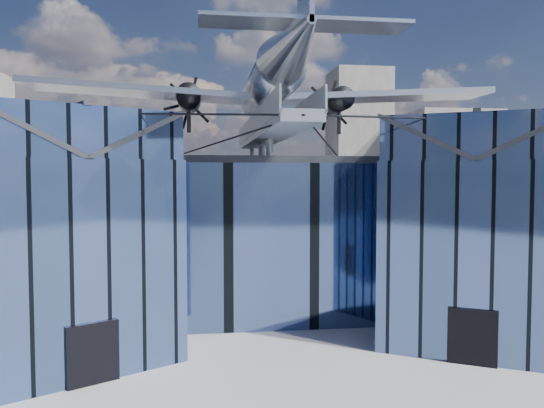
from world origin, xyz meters
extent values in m
plane|color=#949498|center=(0.00, 0.00, 0.00)|extent=(120.00, 120.00, 0.00)
cube|color=#465D8E|center=(0.00, 9.00, 4.75)|extent=(28.00, 14.00, 9.50)
cube|color=#25272D|center=(0.00, 9.00, 9.70)|extent=(28.00, 14.00, 0.40)
cube|color=#465D8E|center=(-10.50, -1.00, 4.75)|extent=(11.79, 11.43, 9.50)
cube|color=#465D8E|center=(-10.50, -1.00, 10.60)|extent=(11.56, 11.20, 2.20)
cube|color=#25272D|center=(-12.45, -2.12, 10.60)|extent=(7.98, 9.23, 2.40)
cube|color=#25272D|center=(-8.55, 0.12, 10.60)|extent=(7.98, 9.23, 2.40)
cube|color=#25272D|center=(-10.50, -1.00, 11.75)|extent=(4.30, 7.10, 0.18)
cube|color=black|center=(-8.48, -4.51, 1.30)|extent=(2.03, 1.32, 2.60)
cube|color=black|center=(-6.60, 1.25, 4.75)|extent=(0.34, 0.34, 9.50)
cube|color=#465D8E|center=(10.50, -1.00, 4.75)|extent=(11.79, 11.43, 9.50)
cube|color=#465D8E|center=(10.50, -1.00, 10.60)|extent=(11.56, 11.20, 2.20)
cube|color=#25272D|center=(8.55, 0.12, 10.60)|extent=(7.98, 9.23, 2.40)
cube|color=#25272D|center=(12.45, -2.12, 10.60)|extent=(7.98, 9.23, 2.40)
cube|color=#25272D|center=(10.50, -1.00, 11.75)|extent=(4.30, 7.10, 0.18)
cube|color=black|center=(8.48, -4.51, 1.30)|extent=(2.03, 1.32, 2.60)
cube|color=black|center=(6.60, 1.25, 4.75)|extent=(0.34, 0.34, 9.50)
cube|color=gray|center=(0.00, 3.50, 11.10)|extent=(1.80, 21.00, 0.50)
cube|color=gray|center=(-0.90, 3.50, 11.75)|extent=(0.08, 21.00, 1.10)
cube|color=gray|center=(0.90, 3.50, 11.75)|extent=(0.08, 21.00, 1.10)
cylinder|color=gray|center=(0.00, 13.00, 10.43)|extent=(0.44, 0.44, 1.35)
cylinder|color=gray|center=(0.00, 7.00, 10.43)|extent=(0.44, 0.44, 1.35)
cylinder|color=gray|center=(0.00, 3.00, 10.43)|extent=(0.44, 0.44, 1.35)
cylinder|color=gray|center=(0.00, 4.00, 12.05)|extent=(0.70, 0.70, 1.40)
cylinder|color=black|center=(-5.25, -4.00, 11.40)|extent=(10.55, 6.08, 0.69)
cylinder|color=black|center=(5.25, -4.00, 11.40)|extent=(10.55, 6.08, 0.69)
cylinder|color=black|center=(-3.00, 1.50, 10.55)|extent=(6.09, 17.04, 1.19)
cylinder|color=black|center=(3.00, 1.50, 10.55)|extent=(6.09, 17.04, 1.19)
cylinder|color=#AEB3BB|center=(0.00, 4.00, 14.00)|extent=(2.50, 11.00, 2.50)
sphere|color=#AEB3BB|center=(0.00, 9.50, 14.00)|extent=(2.50, 2.50, 2.50)
cube|color=black|center=(0.00, 8.50, 14.69)|extent=(1.60, 1.40, 0.50)
cone|color=#AEB3BB|center=(0.00, -5.00, 14.30)|extent=(2.50, 7.00, 2.50)
cube|color=#AEB3BB|center=(0.00, -7.20, 14.50)|extent=(8.00, 1.80, 0.14)
cube|color=#AEB3BB|center=(-7.00, 5.00, 13.70)|extent=(14.00, 3.20, 1.08)
cylinder|color=black|center=(-4.60, 5.60, 13.45)|extent=(1.44, 3.20, 1.44)
cone|color=black|center=(-4.60, 7.40, 13.45)|extent=(0.70, 0.70, 0.70)
cube|color=black|center=(-4.60, 7.55, 13.45)|extent=(1.05, 0.06, 3.33)
cube|color=black|center=(-4.60, 7.55, 13.45)|extent=(2.53, 0.06, 2.53)
cube|color=black|center=(-4.60, 7.55, 13.45)|extent=(3.33, 0.06, 1.05)
cylinder|color=black|center=(-4.60, 5.00, 12.22)|extent=(0.24, 0.24, 1.75)
cube|color=#AEB3BB|center=(7.00, 5.00, 13.70)|extent=(14.00, 3.20, 1.08)
cylinder|color=black|center=(4.60, 5.60, 13.45)|extent=(1.44, 3.20, 1.44)
cone|color=black|center=(4.60, 7.40, 13.45)|extent=(0.70, 0.70, 0.70)
cube|color=black|center=(4.60, 7.55, 13.45)|extent=(1.05, 0.06, 3.33)
cube|color=black|center=(4.60, 7.55, 13.45)|extent=(2.53, 0.06, 2.53)
cube|color=black|center=(4.60, 7.55, 13.45)|extent=(3.33, 0.06, 1.05)
cylinder|color=black|center=(4.60, 5.00, 12.22)|extent=(0.24, 0.24, 1.75)
cube|color=gray|center=(32.00, 48.00, 9.00)|extent=(12.00, 14.00, 18.00)
cube|color=gray|center=(-20.00, 55.00, 7.00)|extent=(14.00, 10.00, 14.00)
cube|color=gray|center=(22.00, 58.00, 13.00)|extent=(9.00, 9.00, 26.00)
camera|label=1|loc=(-3.97, -27.17, 8.74)|focal=35.00mm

